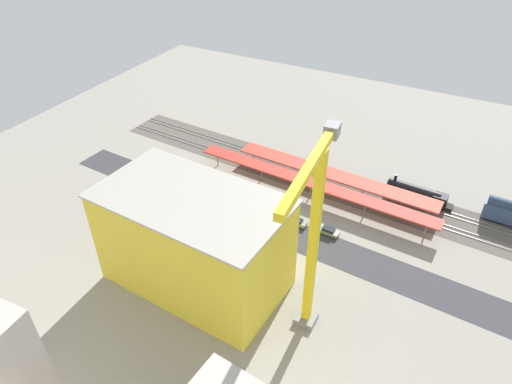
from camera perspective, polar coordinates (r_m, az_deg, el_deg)
ground_plane at (r=106.51m, az=2.03°, el=-2.96°), size 181.29×181.29×0.00m
rail_bed at (r=120.99m, az=6.10°, el=2.18°), size 113.93×20.48×0.01m
street_asphalt at (r=104.01m, az=1.16°, el=-4.06°), size 113.65×16.17×0.01m
track_rails at (r=120.89m, az=6.10°, el=2.25°), size 113.09×14.06×0.12m
platform_canopy_near at (r=110.66m, az=6.94°, el=1.14°), size 61.88×8.04×4.40m
platform_canopy_far at (r=115.25m, az=9.72°, el=2.15°), size 52.53×8.46×3.92m
locomotive at (r=117.09m, az=19.76°, el=-0.24°), size 15.96×3.66×5.06m
parked_car_0 at (r=102.24m, az=9.03°, el=-4.88°), size 4.86×2.19×1.73m
parked_car_1 at (r=103.84m, az=5.10°, el=-3.77°), size 4.77×2.03×1.63m
parked_car_2 at (r=106.04m, az=1.74°, el=-2.60°), size 4.90×2.15×1.79m
parked_car_3 at (r=108.48m, az=-1.51°, el=-1.64°), size 4.34×2.07×1.56m
parked_car_4 at (r=111.15m, az=-4.76°, el=-0.71°), size 4.36×2.07×1.62m
parked_car_5 at (r=114.39m, az=-7.57°, el=0.29°), size 4.77×2.09×1.68m
parked_car_6 at (r=118.38m, az=-10.15°, el=1.35°), size 4.64×1.96×1.60m
parked_car_7 at (r=121.67m, az=-12.85°, el=2.04°), size 4.55×2.14×1.69m
construction_building at (r=85.51m, az=-7.68°, el=-6.23°), size 34.33×20.65×19.78m
construction_roof_slab at (r=79.14m, az=-8.26°, el=-0.81°), size 34.96×21.29×0.40m
tower_crane at (r=69.38m, az=7.03°, el=-5.39°), size 3.77×22.49×37.28m
box_truck_0 at (r=97.12m, az=1.55°, el=-6.21°), size 9.60×2.53×3.48m
box_truck_1 at (r=97.93m, az=-0.57°, el=-5.85°), size 8.92×3.33×3.21m
street_tree_0 at (r=109.76m, az=-11.47°, el=0.25°), size 4.29×4.29×6.25m
street_tree_1 at (r=98.91m, az=-2.01°, el=-2.76°), size 4.97×4.97×7.54m
street_tree_2 at (r=113.74m, az=-14.48°, el=1.26°), size 4.85×4.85×6.69m
street_tree_3 at (r=112.69m, az=-14.64°, el=1.57°), size 5.19×5.19×7.97m
street_tree_4 at (r=98.99m, az=-3.65°, el=-2.44°), size 6.18×6.18×8.60m
traffic_light at (r=108.59m, az=-11.04°, el=0.24°), size 0.50×0.36×7.10m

